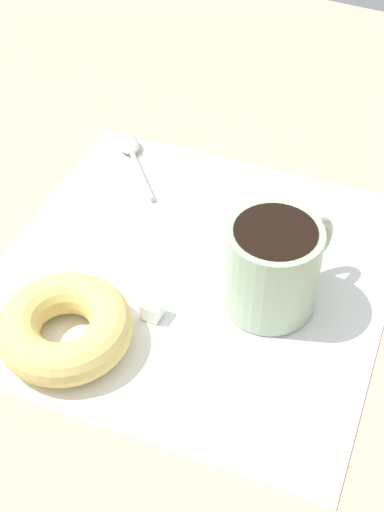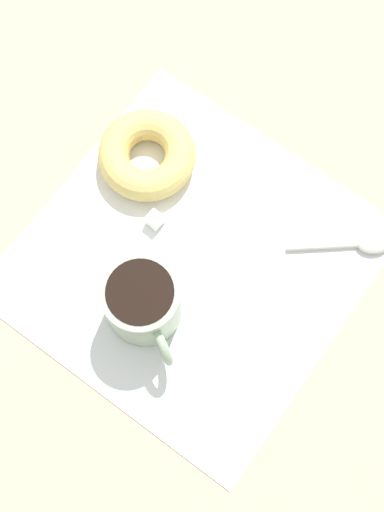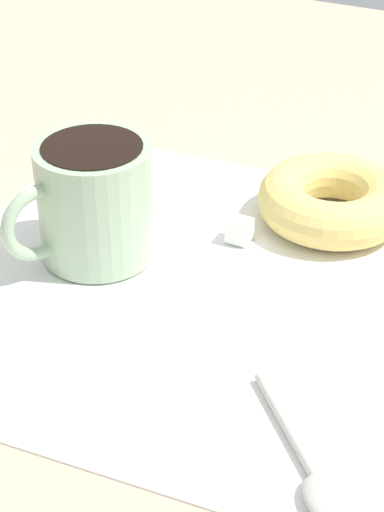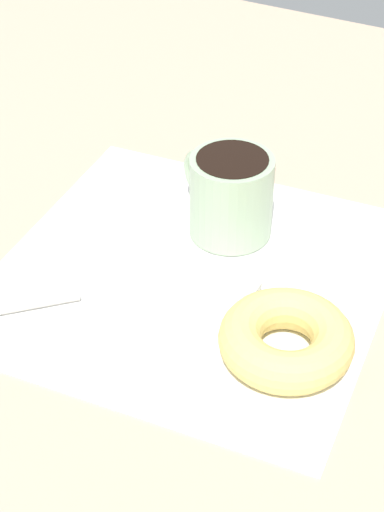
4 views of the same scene
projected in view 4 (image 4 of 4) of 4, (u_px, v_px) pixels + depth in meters
ground_plane at (216, 284)px, 78.27cm from camera, size 120.00×120.00×2.00cm
napkin at (192, 275)px, 77.58cm from camera, size 36.81×36.81×0.30cm
coffee_cup at (230, 194)px, 80.01cm from camera, size 7.88×10.57×8.21cm
donut at (286, 339)px, 68.25cm from camera, size 10.97×10.97×3.49cm
sugar_cube at (249, 292)px, 74.26cm from camera, size 1.60×1.60×1.60cm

